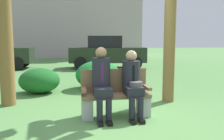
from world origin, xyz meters
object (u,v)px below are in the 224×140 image
(seated_man_right, at_px, (133,80))
(shrub_near_bench, at_px, (40,81))
(park_bench, at_px, (115,96))
(parked_car_far, at_px, (107,52))
(building_backdrop, at_px, (72,4))
(shrub_mid_lawn, at_px, (98,75))
(seated_man_left, at_px, (102,79))

(seated_man_right, height_order, shrub_near_bench, seated_man_right)
(park_bench, bearing_deg, parked_car_far, 82.26)
(shrub_near_bench, relative_size, building_backdrop, 0.09)
(seated_man_right, bearing_deg, building_backdrop, 92.61)
(shrub_near_bench, xyz_separation_m, shrub_mid_lawn, (1.67, 0.33, 0.07))
(seated_man_right, bearing_deg, parked_car_far, 84.51)
(seated_man_left, xyz_separation_m, shrub_near_bench, (-1.41, 2.47, -0.40))
(seated_man_left, relative_size, parked_car_far, 0.33)
(seated_man_left, distance_m, building_backdrop, 19.36)
(seated_man_left, relative_size, shrub_near_bench, 1.20)
(seated_man_right, bearing_deg, shrub_mid_lawn, 96.54)
(shrub_near_bench, bearing_deg, seated_man_left, -60.32)
(seated_man_left, xyz_separation_m, seated_man_right, (0.58, -0.01, -0.04))
(shrub_mid_lawn, xyz_separation_m, building_backdrop, (-0.54, 16.13, 4.37))
(park_bench, bearing_deg, shrub_near_bench, 125.51)
(parked_car_far, height_order, building_backdrop, building_backdrop)
(shrub_near_bench, bearing_deg, parked_car_far, 63.91)
(seated_man_left, height_order, seated_man_right, seated_man_left)
(shrub_mid_lawn, bearing_deg, park_bench, -89.68)
(seated_man_right, bearing_deg, shrub_near_bench, 128.69)
(park_bench, height_order, shrub_mid_lawn, park_bench)
(shrub_mid_lawn, relative_size, parked_car_far, 0.33)
(park_bench, height_order, parked_car_far, parked_car_far)
(seated_man_right, xyz_separation_m, shrub_mid_lawn, (-0.32, 2.81, -0.29))
(shrub_near_bench, bearing_deg, building_backdrop, 86.09)
(seated_man_left, bearing_deg, seated_man_right, -1.21)
(seated_man_right, relative_size, shrub_near_bench, 1.14)
(seated_man_left, height_order, parked_car_far, parked_car_far)
(seated_man_left, bearing_deg, park_bench, 22.75)
(seated_man_left, xyz_separation_m, parked_car_far, (1.36, 8.12, 0.10))
(park_bench, distance_m, shrub_near_bench, 2.89)
(park_bench, bearing_deg, seated_man_left, -157.25)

